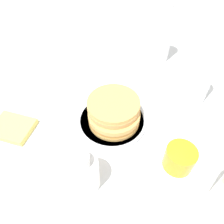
# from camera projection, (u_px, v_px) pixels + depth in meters

# --- Properties ---
(ground_plane) EXTENTS (4.00, 4.00, 0.00)m
(ground_plane) POSITION_uv_depth(u_px,v_px,m) (114.00, 125.00, 0.72)
(ground_plane) COLOR white
(plate) EXTENTS (0.23, 0.23, 0.01)m
(plate) POSITION_uv_depth(u_px,v_px,m) (112.00, 120.00, 0.72)
(plate) COLOR silver
(plate) RESTS_ON ground_plane
(pancake_stack) EXTENTS (0.17, 0.18, 0.07)m
(pancake_stack) POSITION_uv_depth(u_px,v_px,m) (114.00, 112.00, 0.69)
(pancake_stack) COLOR tan
(pancake_stack) RESTS_ON plate
(juice_glass) EXTENTS (0.08, 0.08, 0.07)m
(juice_glass) POSITION_uv_depth(u_px,v_px,m) (179.00, 158.00, 0.60)
(juice_glass) COLOR orange
(juice_glass) RESTS_ON ground_plane
(cream_jug) EXTENTS (0.08, 0.08, 0.14)m
(cream_jug) POSITION_uv_depth(u_px,v_px,m) (83.00, 173.00, 0.54)
(cream_jug) COLOR white
(cream_jug) RESTS_ON ground_plane
(water_bottle_near) EXTENTS (0.07, 0.07, 0.24)m
(water_bottle_near) POSITION_uv_depth(u_px,v_px,m) (163.00, 35.00, 0.87)
(water_bottle_near) COLOR white
(water_bottle_near) RESTS_ON ground_plane
(water_bottle_far) EXTENTS (0.07, 0.07, 0.23)m
(water_bottle_far) POSITION_uv_depth(u_px,v_px,m) (202.00, 76.00, 0.71)
(water_bottle_far) COLOR white
(water_bottle_far) RESTS_ON ground_plane
(napkin) EXTENTS (0.16, 0.14, 0.02)m
(napkin) POSITION_uv_depth(u_px,v_px,m) (13.00, 128.00, 0.70)
(napkin) COLOR #E5D166
(napkin) RESTS_ON ground_plane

